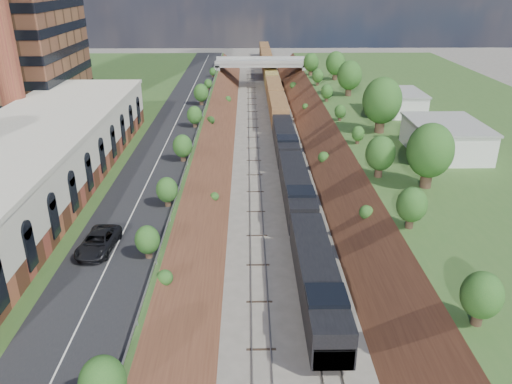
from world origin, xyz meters
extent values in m
cube|color=#375C26|center=(-33.00, 60.00, 2.50)|extent=(44.00, 180.00, 5.00)
cube|color=#375C26|center=(33.00, 60.00, 2.50)|extent=(44.00, 180.00, 5.00)
cube|color=brown|center=(-11.00, 60.00, 0.00)|extent=(10.00, 180.00, 10.00)
cube|color=brown|center=(11.00, 60.00, 0.00)|extent=(10.00, 180.00, 10.00)
cube|color=gray|center=(-2.60, 60.00, 0.09)|extent=(1.58, 180.00, 0.18)
cube|color=gray|center=(2.60, 60.00, 0.09)|extent=(1.58, 180.00, 0.18)
cube|color=black|center=(-15.50, 60.00, 5.05)|extent=(8.00, 180.00, 0.10)
cube|color=#99999E|center=(-11.40, 60.00, 5.55)|extent=(0.06, 171.00, 0.30)
cube|color=brown|center=(-28.00, 38.00, 6.10)|extent=(14.00, 62.00, 2.20)
cube|color=beige|center=(-28.00, 38.00, 9.35)|extent=(14.00, 62.00, 4.30)
cube|color=beige|center=(-28.00, 38.00, 11.75)|extent=(14.30, 62.30, 0.50)
cube|color=gray|center=(-11.50, 122.00, 3.10)|extent=(1.50, 8.00, 6.20)
cube|color=gray|center=(11.50, 122.00, 3.10)|extent=(1.50, 8.00, 6.20)
cube|color=gray|center=(0.00, 122.00, 6.20)|extent=(24.00, 8.00, 1.00)
cube|color=gray|center=(0.00, 118.00, 7.00)|extent=(24.00, 0.30, 0.80)
cube|color=gray|center=(0.00, 126.00, 7.00)|extent=(24.00, 0.30, 0.80)
cube|color=silver|center=(23.50, 52.00, 7.00)|extent=(9.00, 12.00, 4.00)
cube|color=silver|center=(23.00, 74.00, 6.80)|extent=(8.00, 10.00, 3.60)
cylinder|color=#473323|center=(17.00, 40.00, 6.31)|extent=(1.30, 1.30, 2.62)
ellipsoid|color=#21561E|center=(17.00, 40.00, 9.46)|extent=(5.25, 5.25, 6.30)
cylinder|color=#473323|center=(-11.80, 20.00, 5.61)|extent=(0.66, 0.66, 1.22)
ellipsoid|color=#21561E|center=(-11.80, 20.00, 7.08)|extent=(2.45, 2.45, 2.94)
cube|color=black|center=(2.60, 18.19, 0.45)|extent=(2.40, 4.00, 0.90)
cube|color=black|center=(2.60, 25.06, 2.55)|extent=(3.29, 19.73, 3.30)
cube|color=black|center=(2.60, 16.69, 1.80)|extent=(3.03, 3.00, 1.80)
cube|color=silver|center=(2.60, 16.69, 2.80)|extent=(3.03, 3.00, 0.15)
cube|color=black|center=(2.60, 19.69, 4.10)|extent=(3.22, 3.10, 0.90)
cube|color=black|center=(2.60, 45.80, 2.55)|extent=(3.29, 19.73, 3.30)
cube|color=black|center=(2.60, 66.53, 2.55)|extent=(3.29, 19.73, 3.30)
cube|color=brown|center=(2.60, 129.73, 2.87)|extent=(3.29, 104.67, 3.95)
imported|color=black|center=(-16.86, 25.88, 5.92)|extent=(3.17, 6.10, 1.64)
camera|label=1|loc=(-3.55, -13.02, 27.54)|focal=35.00mm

